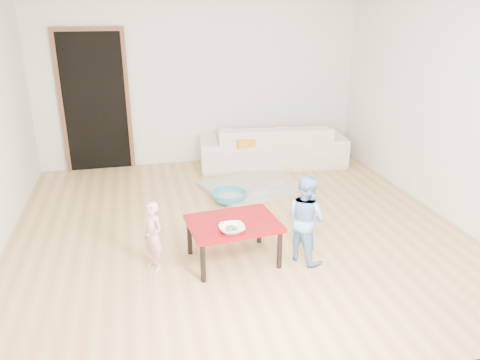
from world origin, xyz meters
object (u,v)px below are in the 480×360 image
object	(u,v)px
red_table	(233,241)
basin	(229,197)
child_blue	(306,219)
child_pink	(153,236)
bowl	(232,229)
sofa	(272,144)

from	to	relation	value
red_table	basin	size ratio (longest dim) A/B	1.90
child_blue	red_table	bearing A→B (deg)	51.82
child_pink	child_blue	size ratio (longest dim) A/B	0.77
bowl	red_table	bearing A→B (deg)	74.47
sofa	bowl	size ratio (longest dim) A/B	9.45
child_pink	basin	bearing A→B (deg)	109.67
basin	child_blue	bearing A→B (deg)	-74.29
sofa	child_blue	xyz separation A→B (m)	(-0.53, -2.91, 0.11)
child_pink	child_blue	bearing A→B (deg)	49.58
sofa	child_pink	bearing A→B (deg)	59.62
bowl	child_pink	world-z (taller)	child_pink
red_table	basin	xyz separation A→B (m)	(0.26, 1.45, -0.14)
sofa	red_table	bearing A→B (deg)	71.92
child_blue	basin	bearing A→B (deg)	-12.32
sofa	child_blue	world-z (taller)	child_blue
child_blue	sofa	bearing A→B (deg)	-38.36
child_pink	basin	xyz separation A→B (m)	(1.03, 1.41, -0.27)
sofa	red_table	world-z (taller)	sofa
red_table	basin	distance (m)	1.48
sofa	child_blue	bearing A→B (deg)	85.43
bowl	basin	distance (m)	1.73
child_pink	bowl	bearing A→B (deg)	37.17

